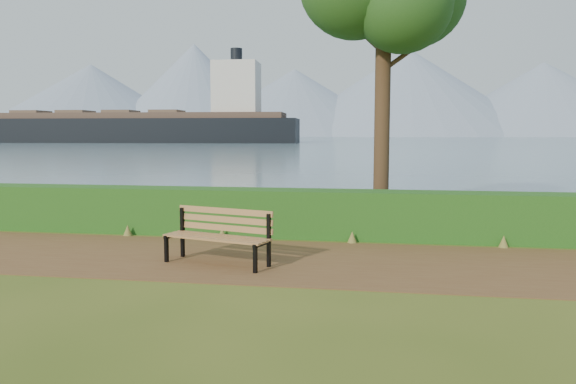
# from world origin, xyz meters

# --- Properties ---
(ground) EXTENTS (140.00, 140.00, 0.00)m
(ground) POSITION_xyz_m (0.00, 0.00, 0.00)
(ground) COLOR #3D5016
(ground) RESTS_ON ground
(path) EXTENTS (40.00, 3.40, 0.01)m
(path) POSITION_xyz_m (0.00, 0.30, 0.01)
(path) COLOR brown
(path) RESTS_ON ground
(hedge) EXTENTS (32.00, 0.85, 1.00)m
(hedge) POSITION_xyz_m (0.00, 2.60, 0.50)
(hedge) COLOR #143F12
(hedge) RESTS_ON ground
(water) EXTENTS (700.00, 510.00, 0.00)m
(water) POSITION_xyz_m (0.00, 260.00, 0.01)
(water) COLOR slate
(water) RESTS_ON ground
(mountains) EXTENTS (585.00, 190.00, 70.00)m
(mountains) POSITION_xyz_m (-9.17, 406.05, 27.70)
(mountains) COLOR gray
(mountains) RESTS_ON ground
(bench) EXTENTS (1.93, 1.05, 0.93)m
(bench) POSITION_xyz_m (-0.52, -0.11, 0.54)
(bench) COLOR black
(bench) RESTS_ON ground
(cargo_ship) EXTENTS (76.55, 16.73, 23.05)m
(cargo_ship) POSITION_xyz_m (-51.45, 112.75, 3.44)
(cargo_ship) COLOR black
(cargo_ship) RESTS_ON ground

